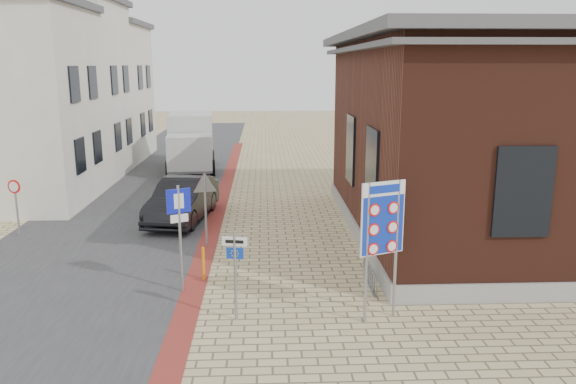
{
  "coord_description": "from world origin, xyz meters",
  "views": [
    {
      "loc": [
        -0.13,
        -11.7,
        5.74
      ],
      "look_at": [
        0.55,
        3.86,
        2.2
      ],
      "focal_mm": 35.0,
      "sensor_mm": 36.0,
      "label": 1
    }
  ],
  "objects_px": {
    "essen_sign": "(235,263)",
    "bollard": "(203,264)",
    "box_truck": "(191,142)",
    "border_sign": "(383,221)",
    "parking_sign": "(179,219)",
    "sedan": "(183,200)"
  },
  "relations": [
    {
      "from": "essen_sign",
      "to": "bollard",
      "type": "height_order",
      "value": "essen_sign"
    },
    {
      "from": "sedan",
      "to": "border_sign",
      "type": "distance_m",
      "value": 10.54
    },
    {
      "from": "sedan",
      "to": "box_truck",
      "type": "height_order",
      "value": "box_truck"
    },
    {
      "from": "bollard",
      "to": "parking_sign",
      "type": "bearing_deg",
      "value": -120.45
    },
    {
      "from": "essen_sign",
      "to": "bollard",
      "type": "relative_size",
      "value": 2.28
    },
    {
      "from": "box_truck",
      "to": "border_sign",
      "type": "xyz_separation_m",
      "value": [
        6.66,
        -19.12,
        0.76
      ]
    },
    {
      "from": "box_truck",
      "to": "essen_sign",
      "type": "distance_m",
      "value": 19.33
    },
    {
      "from": "box_truck",
      "to": "bollard",
      "type": "xyz_separation_m",
      "value": [
        2.36,
        -16.54,
        -1.12
      ]
    },
    {
      "from": "essen_sign",
      "to": "border_sign",
      "type": "bearing_deg",
      "value": 9.66
    },
    {
      "from": "essen_sign",
      "to": "bollard",
      "type": "bearing_deg",
      "value": 122.97
    },
    {
      "from": "essen_sign",
      "to": "parking_sign",
      "type": "distance_m",
      "value": 2.32
    },
    {
      "from": "box_truck",
      "to": "parking_sign",
      "type": "distance_m",
      "value": 17.44
    },
    {
      "from": "box_truck",
      "to": "parking_sign",
      "type": "xyz_separation_m",
      "value": [
        1.89,
        -17.34,
        0.36
      ]
    },
    {
      "from": "bollard",
      "to": "box_truck",
      "type": "bearing_deg",
      "value": 98.13
    },
    {
      "from": "sedan",
      "to": "essen_sign",
      "type": "bearing_deg",
      "value": -65.3
    },
    {
      "from": "parking_sign",
      "to": "bollard",
      "type": "xyz_separation_m",
      "value": [
        0.47,
        0.8,
        -1.48
      ]
    },
    {
      "from": "box_truck",
      "to": "border_sign",
      "type": "relative_size",
      "value": 1.87
    },
    {
      "from": "box_truck",
      "to": "parking_sign",
      "type": "height_order",
      "value": "box_truck"
    },
    {
      "from": "sedan",
      "to": "border_sign",
      "type": "height_order",
      "value": "border_sign"
    },
    {
      "from": "parking_sign",
      "to": "bollard",
      "type": "bearing_deg",
      "value": 34.74
    },
    {
      "from": "box_truck",
      "to": "essen_sign",
      "type": "xyz_separation_m",
      "value": [
        3.36,
        -19.04,
        -0.21
      ]
    },
    {
      "from": "essen_sign",
      "to": "bollard",
      "type": "xyz_separation_m",
      "value": [
        -1.0,
        2.5,
        -0.91
      ]
    }
  ]
}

